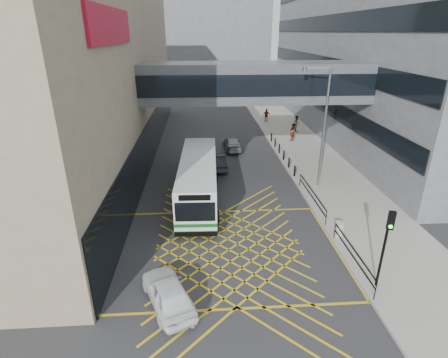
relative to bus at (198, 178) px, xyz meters
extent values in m
plane|color=#333335|center=(1.64, -6.52, -1.64)|extent=(120.00, 120.00, 0.00)
cube|color=gray|center=(-16.36, 9.48, 6.36)|extent=(24.00, 42.00, 16.00)
cube|color=black|center=(-4.32, 9.48, 0.36)|extent=(0.10, 41.50, 4.00)
cube|color=#AB1027|center=(-4.28, -2.52, 9.86)|extent=(0.18, 9.00, 1.80)
cube|color=slate|center=(25.64, 17.48, 8.36)|extent=(24.00, 44.00, 20.00)
cube|color=black|center=(13.60, 17.48, 2.36)|extent=(0.10, 43.50, 1.60)
cube|color=black|center=(13.60, 17.48, 6.36)|extent=(0.10, 43.50, 1.60)
cube|color=black|center=(13.60, 17.48, 10.36)|extent=(0.10, 43.50, 1.60)
cube|color=slate|center=(-0.36, 53.48, 7.36)|extent=(28.00, 16.00, 18.00)
cube|color=#4A4F54|center=(4.64, 5.48, 5.86)|extent=(20.00, 4.00, 3.00)
cube|color=black|center=(4.64, 3.46, 5.86)|extent=(19.50, 0.06, 1.60)
cube|color=black|center=(4.64, 7.50, 5.86)|extent=(19.50, 0.06, 1.60)
cube|color=#A49E95|center=(10.64, 8.48, -1.56)|extent=(6.00, 54.00, 0.16)
cube|color=gold|center=(1.64, -6.52, -1.64)|extent=(12.00, 9.00, 0.01)
cube|color=silver|center=(0.00, -0.11, 0.03)|extent=(2.81, 10.89, 2.66)
cube|color=#10541C|center=(0.00, -0.11, -1.13)|extent=(2.85, 10.94, 0.33)
cube|color=#10541C|center=(0.00, -0.11, -0.61)|extent=(2.87, 10.94, 0.22)
cube|color=black|center=(0.02, 0.48, 0.38)|extent=(2.83, 9.52, 1.03)
cube|color=black|center=(-0.18, -5.50, 0.28)|extent=(2.26, 0.15, 1.18)
cube|color=black|center=(-0.18, -5.52, 1.16)|extent=(1.77, 0.12, 0.34)
cube|color=silver|center=(0.00, -0.11, 1.37)|extent=(2.79, 10.80, 0.10)
cube|color=black|center=(-0.18, -5.52, -1.15)|extent=(2.46, 0.18, 0.30)
cube|color=black|center=(0.17, 5.29, -1.15)|extent=(2.46, 0.18, 0.30)
cylinder|color=black|center=(-1.36, -3.61, -1.15)|extent=(0.31, 0.99, 0.98)
cylinder|color=black|center=(1.12, -3.69, -1.15)|extent=(0.31, 0.99, 0.98)
cylinder|color=black|center=(-1.14, 3.07, -1.15)|extent=(0.31, 0.99, 0.98)
cylinder|color=black|center=(1.34, 2.99, -1.15)|extent=(0.31, 0.99, 0.98)
imported|color=white|center=(-1.36, -10.52, -0.96)|extent=(3.25, 4.60, 1.36)
imported|color=#232328|center=(1.57, 6.06, -0.98)|extent=(1.99, 4.32, 1.32)
imported|color=gray|center=(3.43, 11.38, -0.99)|extent=(1.90, 4.22, 1.29)
cylinder|color=black|center=(8.34, -10.11, 0.23)|extent=(0.15, 0.15, 3.43)
cube|color=black|center=(8.27, -10.32, 2.15)|extent=(0.32, 0.25, 0.86)
sphere|color=#19E533|center=(8.24, -10.42, 1.90)|extent=(0.20, 0.20, 0.16)
cylinder|color=slate|center=(9.23, 1.49, 2.91)|extent=(0.20, 0.20, 8.78)
cube|color=slate|center=(8.37, 1.65, 7.30)|extent=(1.75, 0.42, 0.11)
cylinder|color=slate|center=(7.51, 1.81, 7.21)|extent=(0.36, 0.36, 0.27)
cylinder|color=#ADA89E|center=(8.15, -5.76, -1.03)|extent=(0.52, 0.52, 0.90)
cube|color=black|center=(7.79, -8.52, -0.53)|extent=(0.05, 5.00, 0.05)
cube|color=black|center=(7.79, -8.52, -0.93)|extent=(0.05, 5.00, 0.05)
cube|color=black|center=(7.79, -1.52, -0.53)|extent=(0.05, 6.00, 0.05)
cube|color=black|center=(7.79, -1.52, -0.93)|extent=(0.05, 6.00, 0.05)
cylinder|color=black|center=(7.79, -11.02, -0.98)|extent=(0.04, 0.04, 1.00)
cylinder|color=black|center=(7.79, -6.02, -0.98)|extent=(0.04, 0.04, 1.00)
cylinder|color=black|center=(7.79, -4.52, -0.98)|extent=(0.04, 0.04, 1.00)
cylinder|color=black|center=(7.79, 1.48, -0.98)|extent=(0.04, 0.04, 1.00)
cylinder|color=black|center=(7.89, 3.48, -1.03)|extent=(0.14, 0.14, 0.90)
cylinder|color=black|center=(7.89, 5.48, -1.03)|extent=(0.14, 0.14, 0.90)
cylinder|color=black|center=(7.89, 7.48, -1.03)|extent=(0.14, 0.14, 0.90)
cylinder|color=black|center=(7.89, 9.48, -1.03)|extent=(0.14, 0.14, 0.90)
cylinder|color=black|center=(7.89, 11.48, -1.03)|extent=(0.14, 0.14, 0.90)
cylinder|color=black|center=(7.89, 13.48, -1.03)|extent=(0.14, 0.14, 0.90)
imported|color=gray|center=(10.15, 13.44, -0.51)|extent=(0.94, 0.91, 1.94)
imported|color=gray|center=(11.62, 17.20, -0.54)|extent=(1.06, 0.97, 1.88)
imported|color=gray|center=(8.92, 22.29, -0.63)|extent=(1.08, 0.68, 1.70)
camera|label=1|loc=(0.28, -22.82, 9.58)|focal=28.00mm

